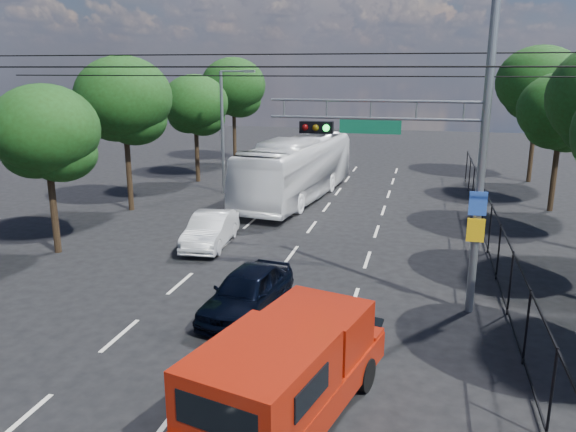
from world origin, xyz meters
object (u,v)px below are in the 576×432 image
(signal_mast, at_px, (439,138))
(navy_hatchback, at_px, (247,292))
(red_pickup, at_px, (289,371))
(white_bus, at_px, (297,169))
(white_van, at_px, (211,230))

(signal_mast, height_order, navy_hatchback, signal_mast)
(red_pickup, bearing_deg, navy_hatchback, 116.96)
(navy_hatchback, bearing_deg, white_bus, 104.74)
(white_bus, bearing_deg, red_pickup, -70.66)
(red_pickup, xyz_separation_m, navy_hatchback, (-2.46, 4.84, -0.45))
(signal_mast, xyz_separation_m, red_pickup, (-2.81, -6.65, -4.07))
(navy_hatchback, height_order, white_van, navy_hatchback)
(white_bus, bearing_deg, signal_mast, -54.98)
(signal_mast, height_order, white_van, signal_mast)
(red_pickup, height_order, white_van, red_pickup)
(navy_hatchback, relative_size, white_bus, 0.34)
(red_pickup, bearing_deg, white_bus, 102.45)
(signal_mast, xyz_separation_m, white_van, (-8.81, 4.26, -4.56))
(red_pickup, height_order, navy_hatchback, red_pickup)
(signal_mast, xyz_separation_m, white_bus, (-7.28, 13.63, -3.53))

